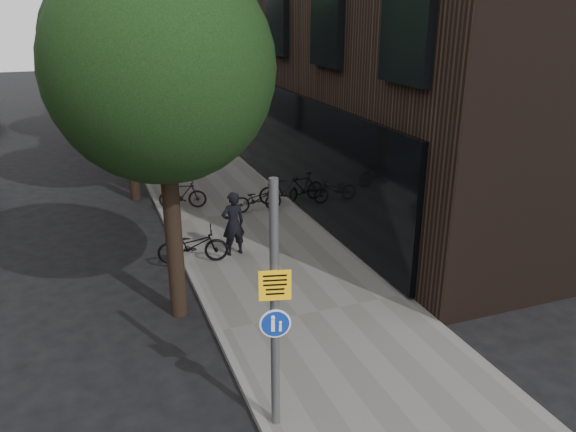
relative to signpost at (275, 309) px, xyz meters
name	(u,v)px	position (x,y,z in m)	size (l,w,h in m)	color
ground	(384,415)	(1.80, -0.36, -2.19)	(120.00, 120.00, 0.00)	black
sidewalk	(236,215)	(2.05, 9.64, -2.13)	(4.50, 60.00, 0.12)	slate
curb_edge	(167,224)	(-0.20, 9.64, -2.12)	(0.15, 60.00, 0.13)	slate
street_tree_near	(164,78)	(-0.73, 4.28, 2.92)	(4.40, 4.40, 7.50)	black
street_tree_mid	(123,49)	(-0.73, 12.78, 2.93)	(5.00, 5.00, 7.80)	black
street_tree_far	(105,36)	(-0.73, 21.78, 2.93)	(5.00, 5.00, 7.80)	black
signpost	(275,309)	(0.00, 0.00, 0.00)	(0.46, 0.14, 4.09)	#595B5E
pedestrian	(233,224)	(1.13, 6.58, -1.19)	(0.64, 0.42, 1.75)	black
parked_bike_facade_near	(257,199)	(2.75, 9.58, -1.64)	(0.56, 1.61, 0.85)	black
parked_bike_facade_far	(284,190)	(3.80, 9.96, -1.56)	(0.47, 1.67, 1.01)	black
parked_bike_curb_near	(193,245)	(0.00, 6.45, -1.59)	(0.63, 1.82, 0.95)	black
parked_bike_curb_far	(183,195)	(0.54, 10.74, -1.60)	(0.44, 1.56, 0.94)	black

